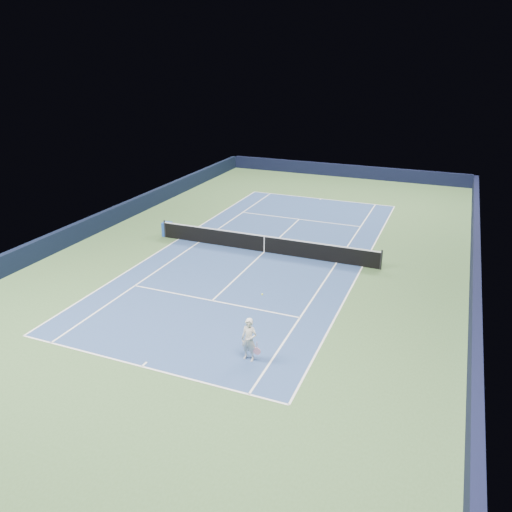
% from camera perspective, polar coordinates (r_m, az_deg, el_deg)
% --- Properties ---
extents(ground, '(40.00, 40.00, 0.00)m').
position_cam_1_polar(ground, '(27.81, 0.95, 0.46)').
color(ground, '#3B5B31').
rests_on(ground, ground).
extents(wall_far, '(22.00, 0.35, 1.10)m').
position_cam_1_polar(wall_far, '(45.94, 10.13, 9.57)').
color(wall_far, black).
rests_on(wall_far, ground).
extents(wall_right, '(0.35, 40.00, 1.10)m').
position_cam_1_polar(wall_right, '(26.02, 23.76, -1.78)').
color(wall_right, black).
rests_on(wall_right, ground).
extents(wall_left, '(0.35, 40.00, 1.10)m').
position_cam_1_polar(wall_left, '(32.90, -16.93, 3.97)').
color(wall_left, black).
rests_on(wall_left, ground).
extents(court_surface, '(10.97, 23.77, 0.01)m').
position_cam_1_polar(court_surface, '(27.81, 0.95, 0.46)').
color(court_surface, navy).
rests_on(court_surface, ground).
extents(baseline_far, '(10.97, 0.08, 0.00)m').
position_cam_1_polar(baseline_far, '(38.57, 7.44, 6.51)').
color(baseline_far, white).
rests_on(baseline_far, ground).
extents(baseline_near, '(10.97, 0.08, 0.00)m').
position_cam_1_polar(baseline_near, '(18.49, -12.92, -12.21)').
color(baseline_near, white).
rests_on(baseline_near, ground).
extents(sideline_doubles_right, '(0.08, 23.77, 0.00)m').
position_cam_1_polar(sideline_doubles_right, '(26.47, 12.07, -1.19)').
color(sideline_doubles_right, white).
rests_on(sideline_doubles_right, ground).
extents(sideline_doubles_left, '(0.08, 23.77, 0.00)m').
position_cam_1_polar(sideline_doubles_left, '(30.10, -8.83, 1.93)').
color(sideline_doubles_left, white).
rests_on(sideline_doubles_left, ground).
extents(sideline_singles_right, '(0.08, 23.77, 0.00)m').
position_cam_1_polar(sideline_singles_right, '(26.71, 9.20, -0.76)').
color(sideline_singles_right, white).
rests_on(sideline_singles_right, ground).
extents(sideline_singles_left, '(0.08, 23.77, 0.00)m').
position_cam_1_polar(sideline_singles_left, '(29.45, -6.53, 1.59)').
color(sideline_singles_left, white).
rests_on(sideline_singles_left, ground).
extents(service_line_far, '(8.23, 0.08, 0.00)m').
position_cam_1_polar(service_line_far, '(33.51, 4.95, 4.21)').
color(service_line_far, white).
rests_on(service_line_far, ground).
extents(service_line_near, '(8.23, 0.08, 0.00)m').
position_cam_1_polar(service_line_near, '(22.49, -5.03, -5.10)').
color(service_line_near, white).
rests_on(service_line_near, ground).
extents(center_service_line, '(0.08, 12.80, 0.00)m').
position_cam_1_polar(center_service_line, '(27.81, 0.95, 0.48)').
color(center_service_line, white).
rests_on(center_service_line, ground).
extents(center_mark_far, '(0.08, 0.30, 0.00)m').
position_cam_1_polar(center_mark_far, '(38.43, 7.38, 6.45)').
color(center_mark_far, white).
rests_on(center_mark_far, ground).
extents(center_mark_near, '(0.08, 0.30, 0.00)m').
position_cam_1_polar(center_mark_near, '(18.59, -12.66, -11.98)').
color(center_mark_near, white).
rests_on(center_mark_near, ground).
extents(tennis_net, '(12.90, 0.10, 1.07)m').
position_cam_1_polar(tennis_net, '(27.63, 0.95, 1.43)').
color(tennis_net, black).
rests_on(tennis_net, ground).
extents(sponsor_cube, '(0.58, 0.52, 0.86)m').
position_cam_1_polar(sponsor_cube, '(30.62, -10.10, 3.03)').
color(sponsor_cube, '#1C45AC').
rests_on(sponsor_cube, ground).
extents(tennis_player, '(0.78, 1.26, 2.21)m').
position_cam_1_polar(tennis_player, '(17.98, -0.78, -9.54)').
color(tennis_player, silver).
rests_on(tennis_player, ground).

